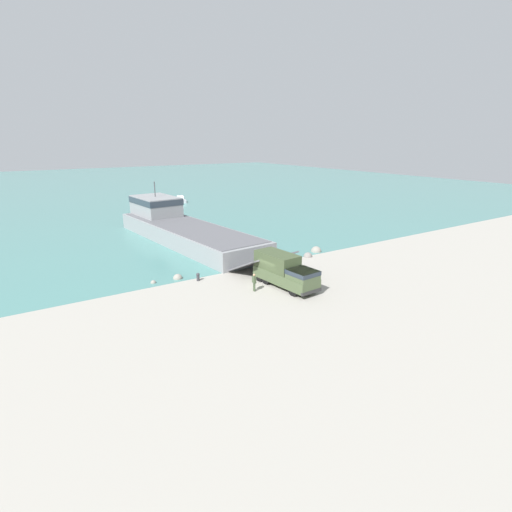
{
  "coord_description": "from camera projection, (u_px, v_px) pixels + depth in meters",
  "views": [
    {
      "loc": [
        -22.51,
        -31.42,
        14.33
      ],
      "look_at": [
        0.19,
        3.4,
        2.08
      ],
      "focal_mm": 28.0,
      "sensor_mm": 36.0,
      "label": 1
    }
  ],
  "objects": [
    {
      "name": "mooring_bollard",
      "position": [
        198.0,
        276.0,
        41.76
      ],
      "size": [
        0.36,
        0.36,
        0.86
      ],
      "color": "#333338",
      "rests_on": "ground_plane"
    },
    {
      "name": "shoreline_rock_c",
      "position": [
        308.0,
        257.0,
        50.42
      ],
      "size": [
        1.11,
        1.11,
        1.11
      ],
      "primitive_type": "sphere",
      "color": "gray",
      "rests_on": "ground_plane"
    },
    {
      "name": "landing_craft",
      "position": [
        180.0,
        226.0,
        59.08
      ],
      "size": [
        10.29,
        35.2,
        7.79
      ],
      "rotation": [
        0.0,
        0.0,
        0.08
      ],
      "color": "gray",
      "rests_on": "ground_plane"
    },
    {
      "name": "ground_plane",
      "position": [
        272.0,
        283.0,
        41.09
      ],
      "size": [
        240.0,
        240.0,
        0.0
      ],
      "primitive_type": "plane",
      "color": "#9E998E"
    },
    {
      "name": "shoreline_rock_d",
      "position": [
        316.0,
        252.0,
        52.72
      ],
      "size": [
        1.39,
        1.39,
        1.39
      ],
      "primitive_type": "sphere",
      "color": "gray",
      "rests_on": "ground_plane"
    },
    {
      "name": "shoreline_rock_a",
      "position": [
        153.0,
        283.0,
        41.24
      ],
      "size": [
        0.57,
        0.57,
        0.57
      ],
      "primitive_type": "sphere",
      "color": "gray",
      "rests_on": "ground_plane"
    },
    {
      "name": "moored_boat_a",
      "position": [
        180.0,
        200.0,
        93.88
      ],
      "size": [
        3.25,
        5.71,
        1.51
      ],
      "rotation": [
        0.0,
        0.0,
        6.04
      ],
      "color": "#B7BABF",
      "rests_on": "ground_plane"
    },
    {
      "name": "water_surface",
      "position": [
        85.0,
        189.0,
        117.99
      ],
      "size": [
        240.0,
        180.0,
        0.01
      ],
      "primitive_type": "cube",
      "color": "#477F7A",
      "rests_on": "ground_plane"
    },
    {
      "name": "military_truck",
      "position": [
        284.0,
        271.0,
        39.91
      ],
      "size": [
        3.09,
        7.69,
        3.23
      ],
      "rotation": [
        0.0,
        0.0,
        -1.49
      ],
      "color": "#475638",
      "rests_on": "ground_plane"
    },
    {
      "name": "soldier_on_ramp",
      "position": [
        254.0,
        281.0,
        38.72
      ],
      "size": [
        0.27,
        0.45,
        1.79
      ],
      "rotation": [
        0.0,
        0.0,
        3.08
      ],
      "color": "#3D4C33",
      "rests_on": "ground_plane"
    },
    {
      "name": "shoreline_rock_b",
      "position": [
        178.0,
        279.0,
        42.54
      ],
      "size": [
        1.0,
        1.0,
        1.0
      ],
      "primitive_type": "sphere",
      "color": "gray",
      "rests_on": "ground_plane"
    }
  ]
}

